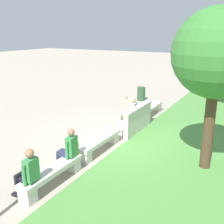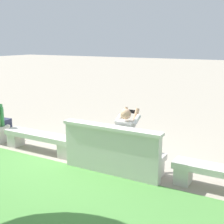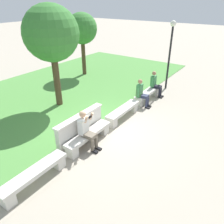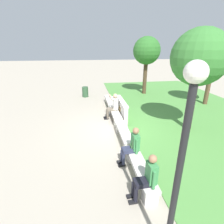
{
  "view_description": "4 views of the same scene",
  "coord_description": "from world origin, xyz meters",
  "px_view_note": "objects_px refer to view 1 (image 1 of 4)",
  "views": [
    {
      "loc": [
        7.53,
        4.13,
        3.66
      ],
      "look_at": [
        -0.08,
        -0.21,
        0.98
      ],
      "focal_mm": 42.0,
      "sensor_mm": 36.0,
      "label": 1
    },
    {
      "loc": [
        -3.99,
        5.41,
        2.63
      ],
      "look_at": [
        -0.55,
        -0.68,
        1.03
      ],
      "focal_mm": 50.0,
      "sensor_mm": 36.0,
      "label": 2
    },
    {
      "loc": [
        -5.66,
        -4.12,
        4.43
      ],
      "look_at": [
        0.16,
        -0.09,
        0.71
      ],
      "focal_mm": 35.0,
      "sensor_mm": 36.0,
      "label": 3
    },
    {
      "loc": [
        7.15,
        -1.39,
        3.61
      ],
      "look_at": [
        -0.3,
        -0.28,
        0.72
      ],
      "focal_mm": 28.0,
      "sensor_mm": 36.0,
      "label": 4
    }
  ],
  "objects_px": {
    "bench_mid": "(99,143)",
    "person_companion": "(28,172)",
    "bench_near": "(130,123)",
    "person_photographer": "(130,111)",
    "person_distant": "(68,148)",
    "tree_behind_wall": "(217,55)",
    "bench_main": "(151,109)",
    "trash_bin": "(141,94)",
    "backpack": "(72,150)",
    "bench_far": "(52,174)"
  },
  "relations": [
    {
      "from": "person_distant",
      "to": "backpack",
      "type": "bearing_deg",
      "value": 116.93
    },
    {
      "from": "bench_mid",
      "to": "bench_far",
      "type": "relative_size",
      "value": 1.0
    },
    {
      "from": "bench_mid",
      "to": "backpack",
      "type": "distance_m",
      "value": 1.43
    },
    {
      "from": "bench_far",
      "to": "tree_behind_wall",
      "type": "distance_m",
      "value": 5.04
    },
    {
      "from": "bench_near",
      "to": "trash_bin",
      "type": "bearing_deg",
      "value": -161.66
    },
    {
      "from": "person_distant",
      "to": "person_companion",
      "type": "bearing_deg",
      "value": -0.01
    },
    {
      "from": "person_photographer",
      "to": "backpack",
      "type": "bearing_deg",
      "value": 1.61
    },
    {
      "from": "bench_main",
      "to": "trash_bin",
      "type": "bearing_deg",
      "value": -147.15
    },
    {
      "from": "bench_main",
      "to": "bench_far",
      "type": "height_order",
      "value": "same"
    },
    {
      "from": "bench_mid",
      "to": "bench_far",
      "type": "height_order",
      "value": "same"
    },
    {
      "from": "bench_far",
      "to": "backpack",
      "type": "bearing_deg",
      "value": 178.0
    },
    {
      "from": "tree_behind_wall",
      "to": "person_companion",
      "type": "bearing_deg",
      "value": -42.66
    },
    {
      "from": "bench_main",
      "to": "bench_near",
      "type": "distance_m",
      "value": 2.19
    },
    {
      "from": "bench_mid",
      "to": "person_photographer",
      "type": "height_order",
      "value": "person_photographer"
    },
    {
      "from": "bench_near",
      "to": "tree_behind_wall",
      "type": "distance_m",
      "value": 4.5
    },
    {
      "from": "tree_behind_wall",
      "to": "bench_mid",
      "type": "bearing_deg",
      "value": -79.34
    },
    {
      "from": "bench_main",
      "to": "bench_far",
      "type": "distance_m",
      "value": 6.56
    },
    {
      "from": "bench_near",
      "to": "bench_far",
      "type": "relative_size",
      "value": 1.0
    },
    {
      "from": "bench_mid",
      "to": "person_companion",
      "type": "xyz_separation_m",
      "value": [
        2.87,
        -0.07,
        0.37
      ]
    },
    {
      "from": "bench_far",
      "to": "trash_bin",
      "type": "relative_size",
      "value": 2.63
    },
    {
      "from": "bench_main",
      "to": "tree_behind_wall",
      "type": "distance_m",
      "value": 5.66
    },
    {
      "from": "person_companion",
      "to": "trash_bin",
      "type": "bearing_deg",
      "value": -171.52
    },
    {
      "from": "backpack",
      "to": "tree_behind_wall",
      "type": "bearing_deg",
      "value": 122.69
    },
    {
      "from": "person_photographer",
      "to": "bench_near",
      "type": "bearing_deg",
      "value": 24.93
    },
    {
      "from": "backpack",
      "to": "bench_near",
      "type": "bearing_deg",
      "value": -179.56
    },
    {
      "from": "bench_far",
      "to": "backpack",
      "type": "height_order",
      "value": "backpack"
    },
    {
      "from": "person_photographer",
      "to": "person_distant",
      "type": "height_order",
      "value": "person_photographer"
    },
    {
      "from": "person_distant",
      "to": "tree_behind_wall",
      "type": "xyz_separation_m",
      "value": [
        -2.03,
        3.18,
        2.45
      ]
    },
    {
      "from": "person_photographer",
      "to": "person_companion",
      "type": "xyz_separation_m",
      "value": [
        5.22,
        0.01,
        -0.06
      ]
    },
    {
      "from": "bench_near",
      "to": "trash_bin",
      "type": "xyz_separation_m",
      "value": [
        -4.49,
        -1.49,
        0.07
      ]
    },
    {
      "from": "bench_near",
      "to": "person_photographer",
      "type": "xyz_separation_m",
      "value": [
        -0.17,
        -0.08,
        0.44
      ]
    },
    {
      "from": "bench_far",
      "to": "person_photographer",
      "type": "distance_m",
      "value": 4.56
    },
    {
      "from": "bench_near",
      "to": "person_companion",
      "type": "distance_m",
      "value": 5.07
    },
    {
      "from": "bench_main",
      "to": "person_companion",
      "type": "xyz_separation_m",
      "value": [
        7.24,
        -0.07,
        0.37
      ]
    },
    {
      "from": "person_distant",
      "to": "trash_bin",
      "type": "relative_size",
      "value": 1.68
    },
    {
      "from": "person_distant",
      "to": "person_companion",
      "type": "relative_size",
      "value": 1.0
    },
    {
      "from": "person_photographer",
      "to": "trash_bin",
      "type": "distance_m",
      "value": 4.57
    },
    {
      "from": "person_photographer",
      "to": "tree_behind_wall",
      "type": "bearing_deg",
      "value": 61.05
    },
    {
      "from": "tree_behind_wall",
      "to": "backpack",
      "type": "bearing_deg",
      "value": -57.31
    },
    {
      "from": "person_photographer",
      "to": "person_distant",
      "type": "xyz_separation_m",
      "value": [
        3.8,
        0.01,
        -0.06
      ]
    },
    {
      "from": "bench_near",
      "to": "tree_behind_wall",
      "type": "height_order",
      "value": "tree_behind_wall"
    },
    {
      "from": "person_photographer",
      "to": "person_distant",
      "type": "bearing_deg",
      "value": 0.17
    },
    {
      "from": "trash_bin",
      "to": "backpack",
      "type": "bearing_deg",
      "value": 10.64
    },
    {
      "from": "bench_mid",
      "to": "person_companion",
      "type": "height_order",
      "value": "person_companion"
    },
    {
      "from": "bench_main",
      "to": "bench_far",
      "type": "relative_size",
      "value": 1.0
    },
    {
      "from": "bench_near",
      "to": "person_companion",
      "type": "bearing_deg",
      "value": -0.75
    },
    {
      "from": "backpack",
      "to": "trash_bin",
      "type": "relative_size",
      "value": 0.57
    },
    {
      "from": "bench_main",
      "to": "tree_behind_wall",
      "type": "bearing_deg",
      "value": 39.46
    },
    {
      "from": "tree_behind_wall",
      "to": "trash_bin",
      "type": "relative_size",
      "value": 5.73
    },
    {
      "from": "bench_mid",
      "to": "person_companion",
      "type": "relative_size",
      "value": 1.57
    }
  ]
}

